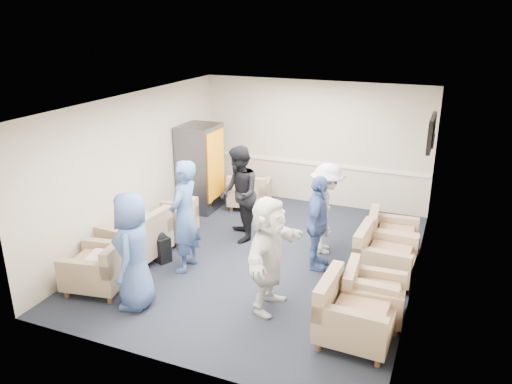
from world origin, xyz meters
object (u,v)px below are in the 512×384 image
at_px(person_back_left, 239,194).
at_px(armchair_left_far, 173,223).
at_px(armchair_right_far, 389,238).
at_px(person_front_left, 133,251).
at_px(armchair_corner, 249,193).
at_px(vending_machine, 201,168).
at_px(person_mid_left, 184,216).
at_px(armchair_right_near, 351,315).
at_px(person_front_right, 269,254).
at_px(armchair_right_midnear, 370,297).
at_px(person_mid_right, 317,223).
at_px(armchair_left_near, 102,268).
at_px(armchair_right_midfar, 382,258).
at_px(person_back_right, 326,209).
at_px(armchair_left_mid, 138,239).

bearing_deg(person_back_left, armchair_left_far, -99.21).
distance_m(armchair_right_far, person_front_left, 4.36).
xyz_separation_m(armchair_right_far, armchair_corner, (-3.14, 1.18, -0.00)).
xyz_separation_m(vending_machine, person_mid_left, (1.07, -2.53, 0.01)).
distance_m(armchair_right_near, person_front_right, 1.38).
bearing_deg(armchair_right_midnear, person_front_left, 103.12).
bearing_deg(person_mid_right, armchair_left_near, 117.20).
bearing_deg(person_back_left, person_front_right, 3.68).
xyz_separation_m(armchair_right_midfar, person_front_left, (-3.14, -2.13, 0.51)).
bearing_deg(person_back_left, person_front_left, -40.37).
distance_m(armchair_right_midfar, armchair_right_far, 0.85).
height_order(armchair_left_near, person_mid_left, person_mid_left).
bearing_deg(person_back_right, armchair_left_far, 87.09).
bearing_deg(person_back_right, armchair_corner, 40.93).
bearing_deg(armchair_right_far, person_back_right, 98.80).
distance_m(armchair_right_near, armchair_right_far, 2.65).
bearing_deg(armchair_right_near, armchair_left_near, 94.56).
xyz_separation_m(armchair_right_near, vending_machine, (-3.99, 3.41, 0.55)).
distance_m(armchair_right_far, armchair_corner, 3.35).
height_order(armchair_right_midnear, person_back_left, person_back_left).
bearing_deg(person_mid_left, person_front_right, 67.85).
distance_m(armchair_left_far, person_mid_left, 1.39).
bearing_deg(person_front_left, armchair_corner, 161.18).
xyz_separation_m(armchair_left_near, person_mid_left, (0.86, 1.05, 0.59)).
xyz_separation_m(armchair_left_far, person_front_left, (0.70, -2.17, 0.54)).
xyz_separation_m(armchair_right_near, person_front_right, (-1.25, 0.32, 0.48)).
bearing_deg(armchair_right_near, person_mid_left, 75.20).
height_order(armchair_left_near, person_front_left, person_front_left).
distance_m(armchair_left_near, person_back_right, 3.82).
distance_m(armchair_left_mid, person_back_left, 1.96).
height_order(person_mid_left, person_back_right, person_mid_left).
height_order(armchair_right_near, armchair_right_midnear, armchair_right_near).
distance_m(person_front_left, person_back_left, 2.66).
relative_size(person_back_left, person_mid_right, 1.11).
xyz_separation_m(armchair_right_near, armchair_right_midfar, (0.10, 1.79, -0.01)).
height_order(armchair_right_near, armchair_right_midfar, armchair_right_near).
bearing_deg(armchair_right_far, armchair_left_mid, 109.35).
height_order(armchair_left_mid, armchair_right_far, armchair_left_mid).
distance_m(armchair_left_far, armchair_right_midfar, 3.84).
bearing_deg(armchair_right_near, vending_machine, 51.53).
distance_m(armchair_right_near, person_back_right, 2.61).
relative_size(armchair_left_near, armchair_right_midnear, 1.18).
bearing_deg(armchair_corner, armchair_left_near, 68.78).
height_order(armchair_corner, person_front_left, person_front_left).
distance_m(armchair_left_near, armchair_left_far, 2.00).
bearing_deg(armchair_right_midnear, armchair_left_mid, 82.81).
relative_size(armchair_left_near, armchair_left_far, 1.25).
bearing_deg(armchair_corner, person_front_left, 79.38).
bearing_deg(person_mid_left, armchair_right_midfar, 103.36).
bearing_deg(person_front_right, armchair_right_midnear, -74.40).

